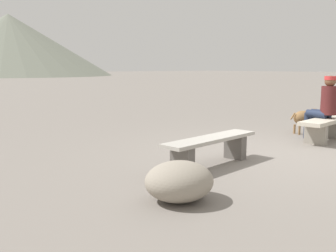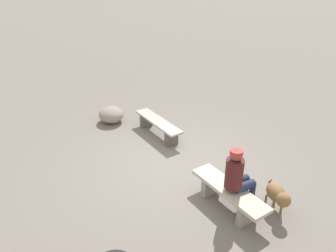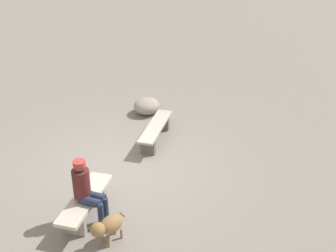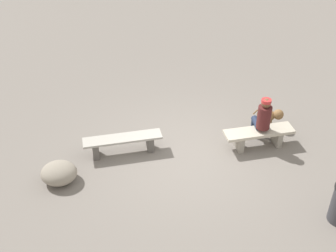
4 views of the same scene
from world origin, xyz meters
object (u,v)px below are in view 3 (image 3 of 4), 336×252
at_px(seated_person, 86,188).
at_px(bench_right, 85,203).
at_px(dog, 107,226).
at_px(bench_left, 156,130).
at_px(boulder, 147,106).

bearing_deg(seated_person, bench_right, -126.10).
xyz_separation_m(bench_right, seated_person, (0.07, 0.10, 0.41)).
distance_m(seated_person, dog, 0.81).
distance_m(bench_left, dog, 3.63).
bearing_deg(boulder, bench_left, 32.19).
height_order(bench_right, dog, dog).
height_order(bench_left, seated_person, seated_person).
bearing_deg(boulder, bench_right, 10.01).
xyz_separation_m(bench_left, boulder, (-1.34, -0.84, -0.07)).
bearing_deg(bench_right, seated_person, 47.77).
relative_size(bench_left, boulder, 2.38).
height_order(seated_person, boulder, seated_person).
bearing_deg(dog, bench_left, -149.30).
xyz_separation_m(seated_person, dog, (0.39, 0.61, -0.36)).
height_order(bench_left, bench_right, bench_right).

